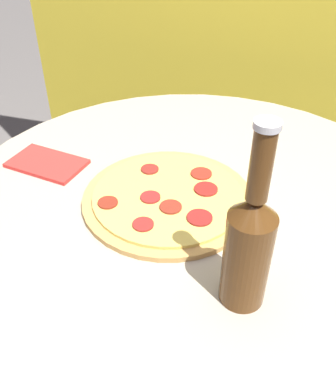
% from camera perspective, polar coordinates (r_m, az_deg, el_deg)
% --- Properties ---
extents(table, '(0.93, 0.93, 0.70)m').
position_cam_1_polar(table, '(0.89, 3.38, -9.30)').
color(table, '#B2A893').
rests_on(table, ground_plane).
extents(pizza, '(0.31, 0.31, 0.02)m').
position_cam_1_polar(pizza, '(0.78, 0.01, -0.73)').
color(pizza, tan).
rests_on(pizza, table).
extents(beer_bottle, '(0.06, 0.06, 0.28)m').
position_cam_1_polar(beer_bottle, '(0.56, 10.71, -6.90)').
color(beer_bottle, '#563314').
rests_on(beer_bottle, table).
extents(napkin, '(0.16, 0.11, 0.01)m').
position_cam_1_polar(napkin, '(0.91, -15.83, 3.69)').
color(napkin, red).
rests_on(napkin, table).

